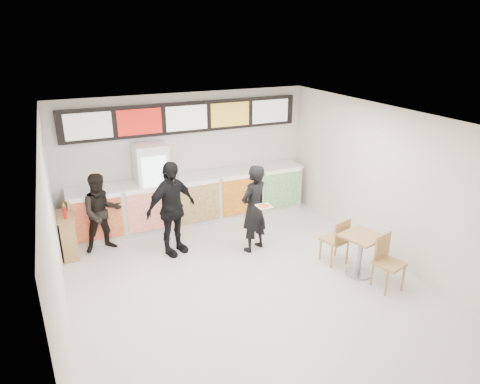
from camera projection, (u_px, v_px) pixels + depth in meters
floor at (249, 288)px, 7.64m from camera, size 7.00×7.00×0.00m
ceiling at (250, 121)px, 6.57m from camera, size 7.00×7.00×0.00m
wall_back at (187, 157)px, 10.09m from camera, size 6.00×0.00×6.00m
wall_left at (55, 245)px, 5.97m from camera, size 0.00×7.00×7.00m
wall_right at (390, 186)px, 8.24m from camera, size 0.00×7.00×7.00m
service_counter at (194, 199)px, 10.08m from camera, size 5.56×0.77×1.14m
menu_board at (186, 118)px, 9.68m from camera, size 5.50×0.14×0.70m
drinks_fridge at (153, 188)px, 9.58m from camera, size 0.70×0.67×2.00m
mirror_panel at (49, 176)px, 7.98m from camera, size 0.01×2.00×1.50m
customer_main at (254, 209)px, 8.66m from camera, size 0.79×0.67×1.84m
customer_left at (102, 213)px, 8.69m from camera, size 0.87×0.71×1.66m
customer_mid at (171, 209)px, 8.51m from camera, size 1.24×0.88×1.96m
pizza_slice at (264, 206)px, 8.19m from camera, size 0.36×0.36×0.02m
cafe_table at (361, 247)px, 7.87m from camera, size 0.88×1.72×0.97m
condiment_ledge at (68, 235)px, 8.61m from camera, size 0.32×0.79×1.05m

